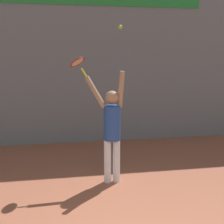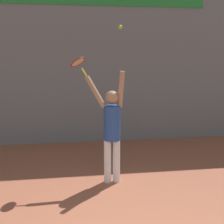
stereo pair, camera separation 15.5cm
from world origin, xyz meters
The scene contains 4 objects.
back_wall centered at (0.00, 5.63, 2.50)m, with size 18.00×0.10×5.00m.
tennis_player centered at (0.27, 2.78, 1.04)m, with size 0.72×0.44×2.03m.
tennis_racket centered at (-0.28, 3.13, 2.16)m, with size 0.38×0.39×0.37m.
tennis_ball centered at (0.42, 2.75, 2.77)m, with size 0.07×0.07×0.07m.
Camera 2 is at (-0.57, -2.59, 2.28)m, focal length 50.00 mm.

